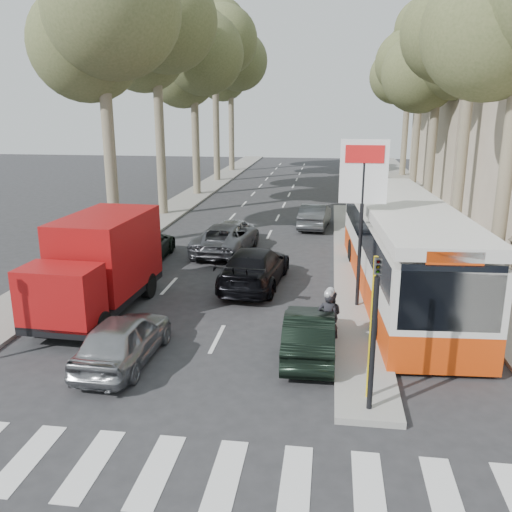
{
  "coord_description": "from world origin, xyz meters",
  "views": [
    {
      "loc": [
        2.23,
        -12.34,
        6.59
      ],
      "look_at": [
        -0.23,
        5.45,
        1.6
      ],
      "focal_mm": 38.0,
      "sensor_mm": 36.0,
      "label": 1
    }
  ],
  "objects_px": {
    "city_bus": "(401,246)",
    "motorcycle": "(329,318)",
    "dark_hatchback": "(309,333)",
    "silver_hatchback": "(123,339)",
    "red_truck": "(100,263)"
  },
  "relations": [
    {
      "from": "city_bus",
      "to": "motorcycle",
      "type": "relative_size",
      "value": 6.54
    },
    {
      "from": "dark_hatchback",
      "to": "motorcycle",
      "type": "bearing_deg",
      "value": -124.02
    },
    {
      "from": "silver_hatchback",
      "to": "dark_hatchback",
      "type": "xyz_separation_m",
      "value": [
        4.83,
        1.13,
        -0.04
      ]
    },
    {
      "from": "silver_hatchback",
      "to": "motorcycle",
      "type": "bearing_deg",
      "value": -158.26
    },
    {
      "from": "red_truck",
      "to": "motorcycle",
      "type": "distance_m",
      "value": 7.62
    },
    {
      "from": "dark_hatchback",
      "to": "motorcycle",
      "type": "xyz_separation_m",
      "value": [
        0.52,
        0.8,
        0.14
      ]
    },
    {
      "from": "silver_hatchback",
      "to": "motorcycle",
      "type": "xyz_separation_m",
      "value": [
        5.35,
        1.93,
        0.1
      ]
    },
    {
      "from": "dark_hatchback",
      "to": "city_bus",
      "type": "height_order",
      "value": "city_bus"
    },
    {
      "from": "red_truck",
      "to": "city_bus",
      "type": "height_order",
      "value": "city_bus"
    },
    {
      "from": "red_truck",
      "to": "silver_hatchback",
      "type": "bearing_deg",
      "value": -56.53
    },
    {
      "from": "city_bus",
      "to": "motorcycle",
      "type": "distance_m",
      "value": 5.39
    },
    {
      "from": "dark_hatchback",
      "to": "red_truck",
      "type": "relative_size",
      "value": 0.64
    },
    {
      "from": "city_bus",
      "to": "silver_hatchback",
      "type": "bearing_deg",
      "value": -143.39
    },
    {
      "from": "silver_hatchback",
      "to": "red_truck",
      "type": "height_order",
      "value": "red_truck"
    },
    {
      "from": "silver_hatchback",
      "to": "dark_hatchback",
      "type": "bearing_deg",
      "value": -164.9
    }
  ]
}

